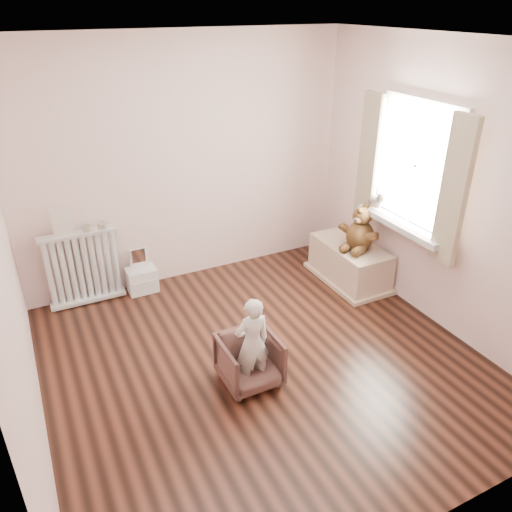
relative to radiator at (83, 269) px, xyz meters
name	(u,v)px	position (x,y,z in m)	size (l,w,h in m)	color
floor	(264,361)	(1.20, -1.68, -0.39)	(3.60, 3.60, 0.01)	black
ceiling	(266,40)	(1.20, -1.68, 2.21)	(3.60, 3.60, 0.01)	white
back_wall	(186,164)	(1.20, 0.12, 0.91)	(3.60, 0.02, 2.60)	white
front_wall	(439,364)	(1.20, -3.48, 0.91)	(3.60, 0.02, 2.60)	white
left_wall	(6,279)	(-0.60, -1.68, 0.91)	(0.02, 3.60, 2.60)	white
right_wall	(441,190)	(3.00, -1.68, 0.91)	(0.02, 3.60, 2.60)	white
window	(417,166)	(2.96, -1.38, 1.06)	(0.03, 0.90, 1.10)	white
window_sill	(401,224)	(2.87, -1.38, 0.48)	(0.22, 1.10, 0.06)	silver
curtain_left	(454,192)	(2.85, -1.95, 1.00)	(0.06, 0.26, 1.30)	#BAAD8B
curtain_right	(369,158)	(2.85, -0.81, 1.00)	(0.06, 0.26, 1.30)	#BAAD8B
radiator	(83,269)	(0.00, 0.00, 0.00)	(0.76, 0.14, 0.80)	silver
paper_doll	(61,221)	(-0.12, 0.00, 0.56)	(0.18, 0.02, 0.30)	beige
tin_a	(87,228)	(0.10, 0.00, 0.44)	(0.09, 0.09, 0.06)	#A59E8C
tin_b	(103,225)	(0.26, 0.00, 0.44)	(0.10, 0.10, 0.06)	#A59E8C
toy_vanity	(141,268)	(0.57, -0.03, -0.11)	(0.31, 0.22, 0.49)	silver
armchair	(250,360)	(0.98, -1.85, -0.18)	(0.46, 0.47, 0.43)	brown
child	(252,343)	(0.98, -1.90, 0.03)	(0.30, 0.19, 0.81)	silver
toy_bench	(350,264)	(2.72, -0.83, -0.19)	(0.49, 0.93, 0.44)	beige
teddy_bear	(361,229)	(2.73, -0.94, 0.28)	(0.40, 0.31, 0.49)	#3D2611
plush_cat	(376,199)	(2.86, -0.98, 0.61)	(0.14, 0.22, 0.19)	slate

